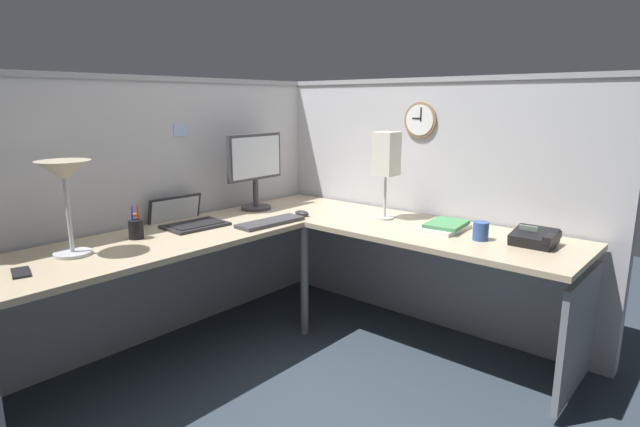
% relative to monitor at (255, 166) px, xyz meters
% --- Properties ---
extents(ground_plane, '(6.80, 6.80, 0.00)m').
position_rel_monitor_xyz_m(ground_plane, '(-0.21, -0.64, -1.02)').
color(ground_plane, '#2D3842').
extents(cubicle_wall_back, '(2.57, 0.12, 1.58)m').
position_rel_monitor_xyz_m(cubicle_wall_back, '(-0.58, 0.23, -0.23)').
color(cubicle_wall_back, '#B2B2B7').
rests_on(cubicle_wall_back, ground).
extents(cubicle_wall_right, '(0.12, 2.37, 1.58)m').
position_rel_monitor_xyz_m(cubicle_wall_right, '(0.66, -0.90, -0.23)').
color(cubicle_wall_right, '#B2B2B7').
rests_on(cubicle_wall_right, ground).
extents(desk, '(2.35, 2.15, 0.73)m').
position_rel_monitor_xyz_m(desk, '(-0.36, -0.69, -0.39)').
color(desk, tan).
rests_on(desk, ground).
extents(monitor, '(0.46, 0.20, 0.50)m').
position_rel_monitor_xyz_m(monitor, '(0.00, 0.00, 0.00)').
color(monitor, '#38383D').
rests_on(monitor, desk).
extents(laptop, '(0.36, 0.40, 0.22)m').
position_rel_monitor_xyz_m(laptop, '(-0.55, 0.00, -0.27)').
color(laptop, '#232326').
rests_on(laptop, desk).
extents(keyboard, '(0.44, 0.16, 0.02)m').
position_rel_monitor_xyz_m(keyboard, '(-0.23, -0.38, -0.28)').
color(keyboard, '#38383D').
rests_on(keyboard, desk).
extents(computer_mouse, '(0.06, 0.10, 0.03)m').
position_rel_monitor_xyz_m(computer_mouse, '(0.05, -0.37, -0.28)').
color(computer_mouse, '#232326').
rests_on(computer_mouse, desk).
extents(desk_lamp_dome, '(0.24, 0.24, 0.44)m').
position_rel_monitor_xyz_m(desk_lamp_dome, '(-1.27, -0.12, 0.07)').
color(desk_lamp_dome, '#B7BABF').
rests_on(desk_lamp_dome, desk).
extents(pen_cup, '(0.08, 0.08, 0.18)m').
position_rel_monitor_xyz_m(pen_cup, '(-0.92, -0.08, -0.24)').
color(pen_cup, black).
rests_on(pen_cup, desk).
extents(cell_phone, '(0.10, 0.16, 0.01)m').
position_rel_monitor_xyz_m(cell_phone, '(-1.53, -0.22, -0.29)').
color(cell_phone, black).
rests_on(cell_phone, desk).
extents(office_phone, '(0.19, 0.21, 0.11)m').
position_rel_monitor_xyz_m(office_phone, '(0.31, -1.71, -0.26)').
color(office_phone, black).
rests_on(office_phone, desk).
extents(book_stack, '(0.30, 0.23, 0.04)m').
position_rel_monitor_xyz_m(book_stack, '(0.30, -1.22, -0.27)').
color(book_stack, silver).
rests_on(book_stack, desk).
extents(desk_lamp_paper, '(0.13, 0.13, 0.53)m').
position_rel_monitor_xyz_m(desk_lamp_paper, '(0.32, -0.81, 0.09)').
color(desk_lamp_paper, '#B7BABF').
rests_on(desk_lamp_paper, desk).
extents(coffee_mug, '(0.08, 0.08, 0.10)m').
position_rel_monitor_xyz_m(coffee_mug, '(0.23, -1.46, -0.25)').
color(coffee_mug, '#2D4C8C').
rests_on(coffee_mug, desk).
extents(wall_clock, '(0.04, 0.22, 0.22)m').
position_rel_monitor_xyz_m(wall_clock, '(0.61, -0.87, 0.30)').
color(wall_clock, olive).
extents(pinned_note_leftmost, '(0.09, 0.00, 0.07)m').
position_rel_monitor_xyz_m(pinned_note_leftmost, '(-0.44, 0.18, 0.24)').
color(pinned_note_leftmost, '#99B7E5').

